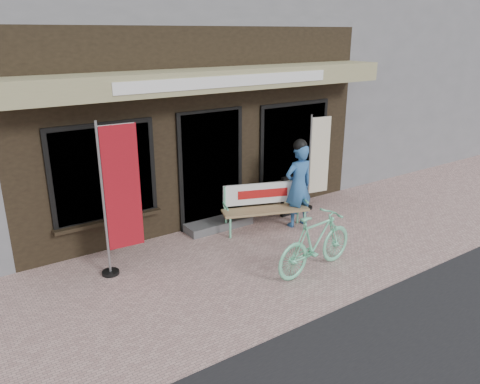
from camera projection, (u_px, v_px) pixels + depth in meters
ground at (276, 263)px, 7.47m from camera, size 70.00×70.00×0.00m
storefront at (140, 56)px, 10.38m from camera, size 7.00×6.77×6.00m
neighbor_right_near at (376, 54)px, 15.39m from camera, size 10.00×7.00×5.60m
bench at (264, 203)px, 8.63m from camera, size 1.63×0.92×0.86m
person at (299, 184)px, 8.68m from camera, size 0.61×0.43×1.68m
bicycle at (316, 242)px, 7.11m from camera, size 1.60×0.58×0.94m
nobori_red at (119, 196)px, 6.86m from camera, size 0.69×0.27×2.36m
nobori_cream at (318, 160)px, 9.54m from camera, size 0.58×0.25×1.97m
menu_stand at (290, 195)px, 9.31m from camera, size 0.41×0.10×0.82m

